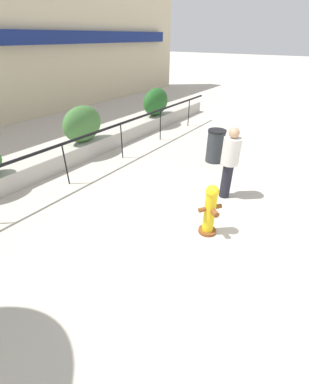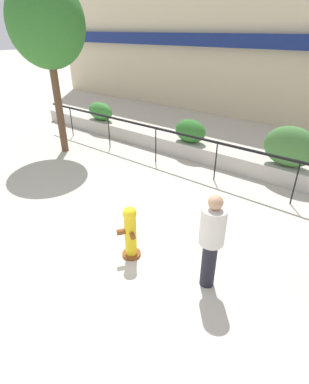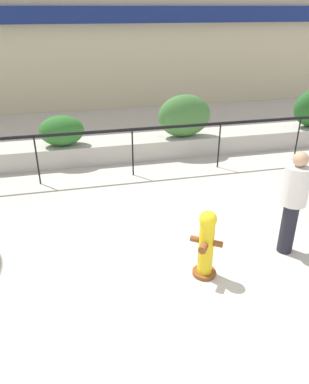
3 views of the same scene
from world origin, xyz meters
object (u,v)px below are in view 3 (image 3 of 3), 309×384
at_px(hedge_bush_1, 62,131).
at_px(fire_hydrant, 206,244).
at_px(hedge_bush_2, 184,116).
at_px(pedestrian, 294,197).

height_order(hedge_bush_1, fire_hydrant, hedge_bush_1).
relative_size(hedge_bush_2, fire_hydrant, 1.31).
height_order(hedge_bush_2, fire_hydrant, hedge_bush_2).
distance_m(fire_hydrant, pedestrian, 1.58).
xyz_separation_m(hedge_bush_1, fire_hydrant, (1.93, -4.99, -0.32)).
xyz_separation_m(fire_hydrant, pedestrian, (1.50, 0.27, 0.44)).
relative_size(hedge_bush_1, fire_hydrant, 1.01).
bearing_deg(pedestrian, hedge_bush_2, 93.33).
relative_size(hedge_bush_1, hedge_bush_2, 0.77).
xyz_separation_m(hedge_bush_1, pedestrian, (3.43, -4.72, 0.11)).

